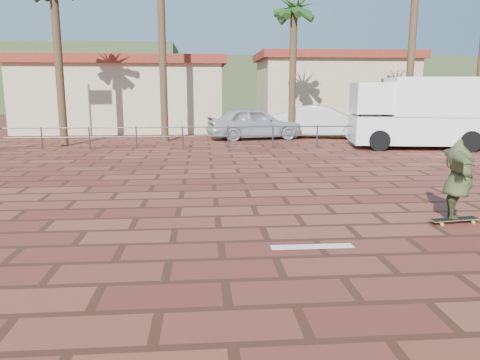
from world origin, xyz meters
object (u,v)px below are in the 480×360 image
object	(u,v)px
campervan	(422,111)
skateboarder	(458,179)
car_silver	(254,123)
car_white	(323,122)
longboard	(455,219)

from	to	relation	value
campervan	skateboarder	bearing A→B (deg)	-103.08
campervan	car_silver	size ratio (longest dim) A/B	1.28
car_silver	car_white	world-z (taller)	car_white
car_silver	car_white	bearing A→B (deg)	-95.19
car_silver	car_white	size ratio (longest dim) A/B	0.94
longboard	car_silver	bearing A→B (deg)	89.01
longboard	campervan	size ratio (longest dim) A/B	0.17
skateboarder	car_silver	bearing A→B (deg)	24.34
campervan	car_silver	world-z (taller)	campervan
longboard	campervan	world-z (taller)	campervan
skateboarder	car_white	world-z (taller)	car_white
skateboarder	car_white	xyz separation A→B (m)	(1.50, 16.13, -0.03)
skateboarder	car_white	distance (m)	16.20
car_white	longboard	bearing A→B (deg)	-169.25
campervan	car_silver	bearing A→B (deg)	157.71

